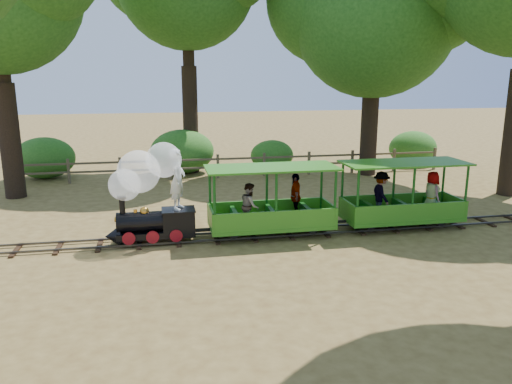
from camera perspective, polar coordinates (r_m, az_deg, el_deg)
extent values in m
plane|color=#9E8344|center=(13.78, 3.74, -4.87)|extent=(90.00, 90.00, 0.00)
cube|color=#3F3D3A|center=(13.48, 4.07, -4.96)|extent=(22.00, 0.05, 0.05)
cube|color=#3F3D3A|center=(14.03, 3.44, -4.20)|extent=(22.00, 0.05, 0.05)
cube|color=#382314|center=(13.77, 3.75, -4.77)|extent=(0.12, 1.00, 0.05)
cube|color=#382314|center=(13.45, -17.44, -5.83)|extent=(0.12, 1.00, 0.05)
cube|color=#382314|center=(15.76, 21.65, -3.36)|extent=(0.12, 1.00, 0.05)
cube|color=black|center=(13.28, -11.33, -4.62)|extent=(2.00, 0.64, 0.16)
cylinder|color=black|center=(13.19, -12.77, -3.29)|extent=(1.27, 0.51, 0.51)
cylinder|color=black|center=(13.10, -15.06, -1.48)|extent=(0.15, 0.15, 0.40)
sphere|color=gold|center=(13.11, -12.64, -2.15)|extent=(0.24, 0.24, 0.24)
cylinder|color=gold|center=(13.12, -13.63, -2.11)|extent=(0.09, 0.09, 0.09)
cube|color=black|center=(13.19, -8.83, -3.14)|extent=(0.82, 0.64, 0.50)
cube|color=black|center=(13.11, -8.87, -2.02)|extent=(0.86, 0.69, 0.04)
cone|color=black|center=(13.35, -16.02, -4.88)|extent=(0.41, 0.58, 0.58)
cylinder|color=gold|center=(13.21, -15.67, -3.03)|extent=(0.09, 0.13, 0.13)
cylinder|color=maroon|center=(13.00, -14.34, -5.19)|extent=(0.33, 0.05, 0.33)
cylinder|color=maroon|center=(13.62, -14.20, -4.32)|extent=(0.33, 0.05, 0.33)
cylinder|color=maroon|center=(12.97, -11.73, -5.08)|extent=(0.33, 0.05, 0.33)
cylinder|color=maroon|center=(13.59, -11.71, -4.22)|extent=(0.33, 0.05, 0.33)
cylinder|color=maroon|center=(12.97, -9.12, -4.97)|extent=(0.33, 0.05, 0.33)
cylinder|color=maroon|center=(13.59, -9.22, -4.11)|extent=(0.33, 0.05, 0.33)
sphere|color=white|center=(13.02, -14.78, 0.79)|extent=(0.82, 0.82, 0.82)
sphere|color=white|center=(12.99, -13.25, 2.28)|extent=(1.09, 1.09, 1.09)
sphere|color=white|center=(12.98, -10.50, 3.63)|extent=(0.91, 0.91, 0.91)
imported|color=silver|center=(12.95, -8.95, 1.47)|extent=(0.54, 0.67, 1.58)
cube|color=#35851D|center=(13.57, 1.74, -3.73)|extent=(3.34, 1.28, 0.10)
cube|color=#124F13|center=(13.61, 1.74, -4.21)|extent=(3.00, 0.49, 0.14)
cube|color=#35851D|center=(12.93, 2.33, -3.25)|extent=(3.34, 0.06, 0.49)
cube|color=#35851D|center=(14.05, 1.21, -1.88)|extent=(3.34, 0.06, 0.49)
cube|color=#35851D|center=(13.19, 1.79, 2.80)|extent=(3.49, 1.42, 0.05)
cylinder|color=#124F13|center=(12.55, -4.75, -1.47)|extent=(0.07, 0.07, 1.57)
cylinder|color=#124F13|center=(13.67, -5.29, -0.24)|extent=(0.07, 0.07, 1.57)
cylinder|color=#124F13|center=(13.26, 9.04, -0.78)|extent=(0.07, 0.07, 1.57)
cylinder|color=#124F13|center=(14.32, 7.47, 0.33)|extent=(0.07, 0.07, 1.57)
cube|color=#124F13|center=(13.32, -2.46, -2.97)|extent=(0.12, 1.08, 0.39)
cube|color=#124F13|center=(13.50, 1.75, -2.74)|extent=(0.12, 1.08, 0.39)
cube|color=#124F13|center=(13.75, 5.83, -2.50)|extent=(0.12, 1.08, 0.39)
cylinder|color=black|center=(13.09, -2.52, -4.75)|extent=(0.27, 0.06, 0.27)
cylinder|color=black|center=(13.72, -2.93, -3.89)|extent=(0.27, 0.06, 0.27)
cylinder|color=black|center=(13.56, 6.47, -4.18)|extent=(0.27, 0.06, 0.27)
cylinder|color=black|center=(14.16, 5.67, -3.39)|extent=(0.27, 0.06, 0.27)
imported|color=gray|center=(12.98, -0.71, -1.56)|extent=(0.52, 0.63, 1.20)
imported|color=gray|center=(13.81, 4.51, -0.48)|extent=(0.44, 0.80, 1.29)
cube|color=#35851D|center=(14.85, 16.25, -2.76)|extent=(3.34, 1.28, 0.10)
cube|color=#124F13|center=(14.88, 16.22, -3.20)|extent=(3.00, 0.49, 0.14)
cube|color=#35851D|center=(14.27, 17.41, -2.27)|extent=(3.34, 0.06, 0.49)
cube|color=#35851D|center=(15.29, 15.31, -1.10)|extent=(3.34, 0.06, 0.49)
cube|color=#35851D|center=(14.51, 16.66, 3.21)|extent=(3.49, 1.42, 0.05)
cylinder|color=#124F13|center=(13.49, 11.55, -0.65)|extent=(0.07, 0.07, 1.57)
cylinder|color=#124F13|center=(14.53, 9.83, 0.43)|extent=(0.07, 0.07, 1.57)
cylinder|color=#124F13|center=(14.98, 22.88, -0.05)|extent=(0.07, 0.07, 1.57)
cylinder|color=#124F13|center=(15.93, 20.60, 0.90)|extent=(0.07, 0.07, 1.57)
cube|color=#124F13|center=(14.36, 12.75, -2.08)|extent=(0.12, 1.08, 0.39)
cube|color=#124F13|center=(14.79, 16.31, -1.85)|extent=(0.12, 1.08, 0.39)
cube|color=#124F13|center=(15.27, 19.66, -1.62)|extent=(0.12, 1.08, 0.39)
cylinder|color=black|center=(14.13, 12.98, -3.71)|extent=(0.27, 0.06, 0.27)
cylinder|color=black|center=(14.72, 11.93, -2.97)|extent=(0.27, 0.06, 0.27)
cylinder|color=black|center=(15.11, 20.42, -3.11)|extent=(0.27, 0.06, 0.27)
cylinder|color=black|center=(15.66, 19.17, -2.45)|extent=(0.27, 0.06, 0.27)
imported|color=gray|center=(14.48, 14.09, -0.21)|extent=(0.50, 0.84, 1.28)
imported|color=gray|center=(14.89, 19.44, -0.20)|extent=(0.44, 0.65, 1.28)
cylinder|color=#2D2116|center=(19.48, -26.29, 5.21)|extent=(0.70, 0.70, 4.01)
cylinder|color=#2D2116|center=(22.28, -7.50, 8.14)|extent=(0.66, 0.66, 4.62)
cylinder|color=#2D2116|center=(22.25, -7.79, 17.50)|extent=(0.50, 0.50, 2.64)
cylinder|color=#2D2116|center=(22.15, 12.77, 6.56)|extent=(0.72, 0.72, 3.60)
cylinder|color=#2D2116|center=(22.01, 13.16, 13.88)|extent=(0.54, 0.54, 2.06)
sphere|color=#1C4C17|center=(22.14, 13.46, 19.18)|extent=(6.79, 6.79, 6.79)
cube|color=brown|center=(21.74, -25.82, 1.95)|extent=(0.10, 0.10, 1.00)
cube|color=brown|center=(21.31, -20.63, 2.23)|extent=(0.10, 0.10, 1.00)
cube|color=brown|center=(21.06, -15.26, 2.50)|extent=(0.10, 0.10, 1.00)
cube|color=brown|center=(21.00, -9.81, 2.75)|extent=(0.10, 0.10, 1.00)
cube|color=brown|center=(21.13, -4.38, 2.97)|extent=(0.10, 0.10, 1.00)
cube|color=brown|center=(21.44, 0.95, 3.16)|extent=(0.10, 0.10, 1.00)
cube|color=brown|center=(21.94, 6.07, 3.32)|extent=(0.10, 0.10, 1.00)
cube|color=brown|center=(22.60, 10.94, 3.45)|extent=(0.10, 0.10, 1.00)
cube|color=brown|center=(23.42, 15.50, 3.55)|extent=(0.10, 0.10, 1.00)
cube|color=brown|center=(24.37, 19.72, 3.62)|extent=(0.10, 0.10, 1.00)
cube|color=brown|center=(21.21, -1.70, 3.87)|extent=(18.00, 0.06, 0.08)
cube|color=brown|center=(21.27, -1.69, 2.94)|extent=(18.00, 0.06, 0.08)
ellipsoid|color=#2D6B1E|center=(22.72, -23.01, 3.61)|extent=(2.50, 1.92, 1.73)
ellipsoid|color=#2D6B1E|center=(22.22, -8.43, 4.60)|extent=(2.79, 2.15, 1.93)
ellipsoid|color=#2D6B1E|center=(22.80, 1.84, 4.24)|extent=(1.98, 1.52, 1.37)
ellipsoid|color=#2D6B1E|center=(25.24, 17.49, 4.82)|extent=(2.35, 1.81, 1.63)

